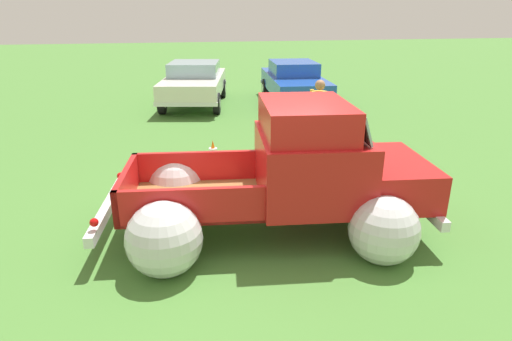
{
  "coord_description": "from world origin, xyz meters",
  "views": [
    {
      "loc": [
        -1.22,
        -5.56,
        3.09
      ],
      "look_at": [
        0.0,
        0.68,
        0.7
      ],
      "focal_mm": 30.14,
      "sensor_mm": 36.0,
      "label": 1
    }
  ],
  "objects_px": {
    "show_car_0": "(194,82)",
    "lane_cone_0": "(213,155)",
    "spectator_0": "(319,113)",
    "show_car_1": "(294,81)",
    "vintage_pickup_truck": "(292,182)"
  },
  "relations": [
    {
      "from": "vintage_pickup_truck",
      "to": "spectator_0",
      "type": "height_order",
      "value": "vintage_pickup_truck"
    },
    {
      "from": "vintage_pickup_truck",
      "to": "show_car_1",
      "type": "xyz_separation_m",
      "value": [
        2.53,
        8.86,
        0.02
      ]
    },
    {
      "from": "spectator_0",
      "to": "lane_cone_0",
      "type": "distance_m",
      "value": 2.55
    },
    {
      "from": "vintage_pickup_truck",
      "to": "spectator_0",
      "type": "distance_m",
      "value": 3.67
    },
    {
      "from": "lane_cone_0",
      "to": "spectator_0",
      "type": "bearing_deg",
      "value": 12.81
    },
    {
      "from": "show_car_0",
      "to": "show_car_1",
      "type": "xyz_separation_m",
      "value": [
        3.37,
        -0.5,
        -0.0
      ]
    },
    {
      "from": "show_car_1",
      "to": "lane_cone_0",
      "type": "relative_size",
      "value": 7.32
    },
    {
      "from": "spectator_0",
      "to": "lane_cone_0",
      "type": "xyz_separation_m",
      "value": [
        -2.4,
        -0.55,
        -0.65
      ]
    },
    {
      "from": "spectator_0",
      "to": "lane_cone_0",
      "type": "bearing_deg",
      "value": -18.21
    },
    {
      "from": "vintage_pickup_truck",
      "to": "show_car_0",
      "type": "distance_m",
      "value": 9.39
    },
    {
      "from": "show_car_0",
      "to": "show_car_1",
      "type": "height_order",
      "value": "same"
    },
    {
      "from": "vintage_pickup_truck",
      "to": "show_car_1",
      "type": "relative_size",
      "value": 1.04
    },
    {
      "from": "show_car_0",
      "to": "spectator_0",
      "type": "relative_size",
      "value": 2.72
    },
    {
      "from": "show_car_0",
      "to": "lane_cone_0",
      "type": "distance_m",
      "value": 6.59
    },
    {
      "from": "vintage_pickup_truck",
      "to": "show_car_0",
      "type": "xyz_separation_m",
      "value": [
        -0.84,
        9.36,
        0.03
      ]
    }
  ]
}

